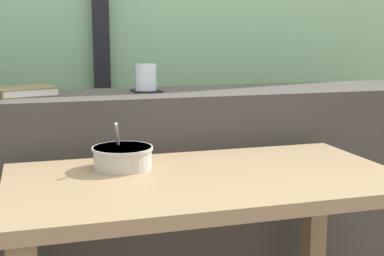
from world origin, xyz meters
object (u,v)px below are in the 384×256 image
at_px(juice_glass, 146,78).
at_px(soup_bowl, 123,157).
at_px(coaster_square, 146,91).
at_px(breakfast_table, 205,222).
at_px(closed_book, 24,91).

bearing_deg(juice_glass, soup_bowl, -110.52).
bearing_deg(coaster_square, breakfast_table, -86.05).
relative_size(juice_glass, soup_bowl, 0.55).
relative_size(juice_glass, closed_book, 0.41).
distance_m(closed_book, soup_bowl, 0.52).
bearing_deg(breakfast_table, soup_bowl, 144.90).
bearing_deg(coaster_square, closed_book, -179.75).
bearing_deg(juice_glass, breakfast_table, -86.05).
bearing_deg(closed_book, soup_bowl, -58.63).
bearing_deg(breakfast_table, coaster_square, 93.95).
bearing_deg(breakfast_table, juice_glass, 93.95).
xyz_separation_m(breakfast_table, closed_book, (-0.45, 0.56, 0.31)).
bearing_deg(closed_book, breakfast_table, -50.96).
height_order(breakfast_table, juice_glass, juice_glass).
distance_m(coaster_square, closed_book, 0.42).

